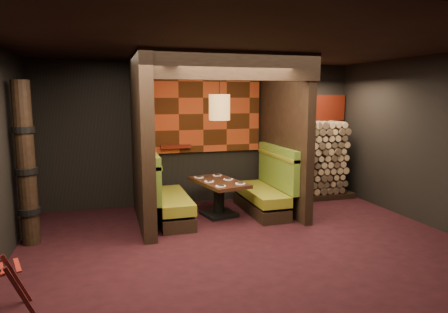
% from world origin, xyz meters
% --- Properties ---
extents(floor, '(6.50, 5.50, 0.02)m').
position_xyz_m(floor, '(0.00, 0.00, -0.01)').
color(floor, black).
rests_on(floor, ground).
extents(ceiling, '(6.50, 5.50, 0.02)m').
position_xyz_m(ceiling, '(0.00, 0.00, 2.86)').
color(ceiling, black).
rests_on(ceiling, ground).
extents(wall_back, '(6.50, 0.02, 2.85)m').
position_xyz_m(wall_back, '(0.00, 2.76, 1.43)').
color(wall_back, black).
rests_on(wall_back, ground).
extents(wall_front, '(6.50, 0.02, 2.85)m').
position_xyz_m(wall_front, '(0.00, -2.76, 1.43)').
color(wall_front, black).
rests_on(wall_front, ground).
extents(wall_right, '(0.02, 5.50, 2.85)m').
position_xyz_m(wall_right, '(3.26, 0.00, 1.43)').
color(wall_right, black).
rests_on(wall_right, ground).
extents(partition_left, '(0.20, 2.20, 2.85)m').
position_xyz_m(partition_left, '(-1.35, 1.65, 1.43)').
color(partition_left, black).
rests_on(partition_left, floor).
extents(partition_right, '(0.15, 2.10, 2.85)m').
position_xyz_m(partition_right, '(1.30, 1.70, 1.43)').
color(partition_right, black).
rests_on(partition_right, floor).
extents(header_beam, '(2.85, 0.18, 0.44)m').
position_xyz_m(header_beam, '(-0.02, 0.70, 2.63)').
color(header_beam, black).
rests_on(header_beam, partition_left).
extents(tapa_back_panel, '(2.40, 0.06, 1.55)m').
position_xyz_m(tapa_back_panel, '(-0.02, 2.71, 1.82)').
color(tapa_back_panel, '#AC3B18').
rests_on(tapa_back_panel, wall_back).
extents(tapa_side_panel, '(0.04, 1.85, 1.45)m').
position_xyz_m(tapa_side_panel, '(-1.23, 1.82, 1.85)').
color(tapa_side_panel, '#AC3B18').
rests_on(tapa_side_panel, partition_left).
extents(lacquer_shelf, '(0.60, 0.12, 0.07)m').
position_xyz_m(lacquer_shelf, '(-0.60, 2.65, 1.18)').
color(lacquer_shelf, '#5B180E').
rests_on(lacquer_shelf, wall_back).
extents(booth_bench_left, '(0.68, 1.60, 1.14)m').
position_xyz_m(booth_bench_left, '(-0.96, 1.65, 0.40)').
color(booth_bench_left, black).
rests_on(booth_bench_left, floor).
extents(booth_bench_right, '(0.68, 1.60, 1.14)m').
position_xyz_m(booth_bench_right, '(0.93, 1.65, 0.40)').
color(booth_bench_right, black).
rests_on(booth_bench_right, floor).
extents(dining_table, '(0.93, 1.36, 0.66)m').
position_xyz_m(dining_table, '(0.01, 1.65, 0.42)').
color(dining_table, black).
rests_on(dining_table, floor).
extents(place_settings, '(0.75, 1.09, 0.03)m').
position_xyz_m(place_settings, '(0.01, 1.65, 0.67)').
color(place_settings, white).
rests_on(place_settings, dining_table).
extents(pendant_lamp, '(0.37, 0.37, 1.10)m').
position_xyz_m(pendant_lamp, '(0.01, 1.60, 1.98)').
color(pendant_lamp, '#A5783F').
rests_on(pendant_lamp, ceiling).
extents(luggage_rack, '(0.65, 0.53, 0.61)m').
position_xyz_m(luggage_rack, '(-2.97, -0.98, 0.30)').
color(luggage_rack, '#421111').
rests_on(luggage_rack, floor).
extents(totem_column, '(0.31, 0.31, 2.40)m').
position_xyz_m(totem_column, '(-3.05, 1.10, 1.19)').
color(totem_column, black).
rests_on(totem_column, floor).
extents(firewood_stack, '(1.73, 0.70, 1.64)m').
position_xyz_m(firewood_stack, '(2.29, 2.35, 0.82)').
color(firewood_stack, black).
rests_on(firewood_stack, floor).
extents(mosaic_header, '(1.83, 0.10, 0.56)m').
position_xyz_m(mosaic_header, '(2.29, 2.68, 1.92)').
color(mosaic_header, maroon).
rests_on(mosaic_header, wall_back).
extents(bay_front_post, '(0.08, 0.08, 2.85)m').
position_xyz_m(bay_front_post, '(1.39, 1.96, 1.43)').
color(bay_front_post, black).
rests_on(bay_front_post, floor).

